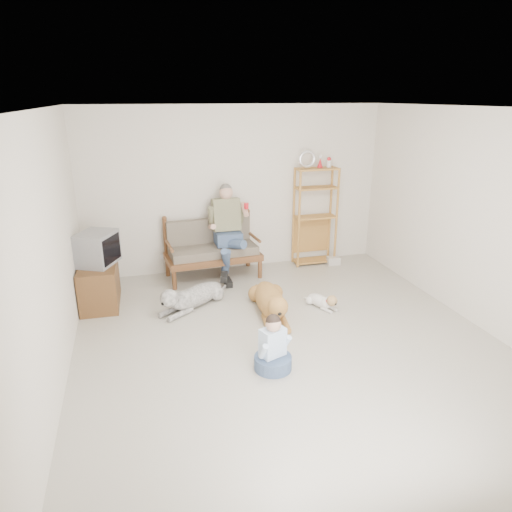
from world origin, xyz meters
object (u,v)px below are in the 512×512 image
object	(u,v)px
tv_stand	(99,285)
golden_retriever	(271,302)
loveseat	(212,248)
etagere	(315,216)

from	to	relation	value
tv_stand	golden_retriever	world-z (taller)	tv_stand
loveseat	etagere	distance (m)	1.88
loveseat	tv_stand	world-z (taller)	loveseat
loveseat	tv_stand	size ratio (longest dim) A/B	1.69
loveseat	tv_stand	distance (m)	1.87
golden_retriever	etagere	bearing A→B (deg)	59.52
tv_stand	golden_retriever	size ratio (longest dim) A/B	0.60
etagere	tv_stand	distance (m)	3.70
golden_retriever	loveseat	bearing A→B (deg)	114.00
etagere	tv_stand	size ratio (longest dim) A/B	2.16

